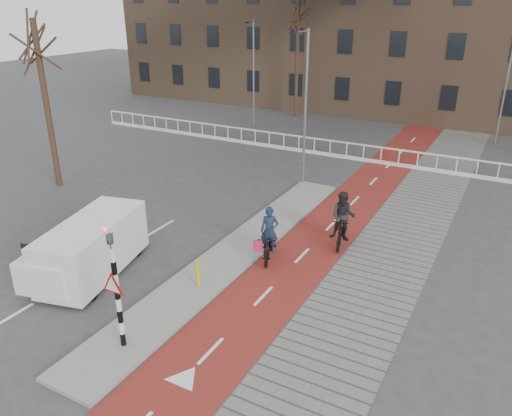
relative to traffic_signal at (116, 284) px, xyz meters
The scene contains 16 objects.
ground 2.90m from the traffic_signal, 73.47° to the left, with size 120.00×120.00×0.00m, color #38383A.
bike_lane 12.36m from the traffic_signal, 80.09° to the left, with size 2.50×60.00×0.01m, color maroon.
sidewalk 13.13m from the traffic_signal, 67.82° to the left, with size 3.00×60.00×0.01m, color slate.
curb_island 6.32m from the traffic_signal, 90.95° to the left, with size 1.80×16.00×0.12m, color gray.
traffic_signal is the anchor object (origin of this frame).
bollard 3.70m from the traffic_signal, 88.94° to the left, with size 0.12×0.12×0.88m, color gold.
cyclist_near 6.50m from the traffic_signal, 79.62° to the left, with size 1.26×2.01×1.98m.
cyclist_far 9.11m from the traffic_signal, 70.29° to the left, with size 1.02×2.06×2.12m.
van 4.50m from the traffic_signal, 144.16° to the left, with size 2.73×4.67×1.88m.
railing 19.60m from the traffic_signal, 103.02° to the left, with size 28.00×0.10×0.99m.
townhouse_row 34.60m from the traffic_signal, 94.04° to the left, with size 46.00×10.00×15.90m.
tree_left 14.14m from the traffic_signal, 145.11° to the left, with size 0.29×0.29×7.81m, color #321F16.
tree_mid 28.83m from the traffic_signal, 105.27° to the left, with size 0.26×0.26×8.42m, color #321F16.
streetlight_near 14.06m from the traffic_signal, 93.71° to the left, with size 0.12×0.12×7.36m, color slate.
streetlight_left 25.11m from the traffic_signal, 110.84° to the left, with size 0.12×0.12×7.23m, color slate.
streetlight_right 27.56m from the traffic_signal, 75.51° to the left, with size 0.12×0.12×7.60m, color slate.
Camera 1 is at (7.66, -9.79, 8.67)m, focal length 35.00 mm.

